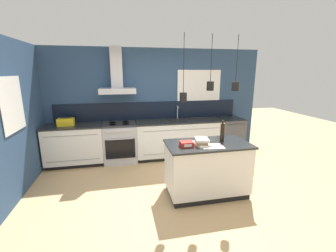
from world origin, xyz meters
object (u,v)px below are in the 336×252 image
Objects in this scene: oven_range at (120,142)px; bottle_on_island at (222,132)px; yellow_toolbox at (66,122)px; dishwasher at (229,135)px; red_supply_box at (186,144)px; book_stack at (201,142)px.

bottle_on_island is (1.69, -1.76, 0.61)m from oven_range.
dishwasher is at bearing -0.00° from yellow_toolbox.
red_supply_box is at bearing -168.79° from bottle_on_island.
dishwasher is (2.76, 0.00, -0.00)m from oven_range.
book_stack is 1.09× the size of yellow_toolbox.
dishwasher is 2.61m from red_supply_box.
yellow_toolbox reaches higher than book_stack.
yellow_toolbox is at bearing 148.08° from bottle_on_island.
yellow_toolbox is (-1.13, 0.00, 0.54)m from oven_range.
oven_range and dishwasher have the same top height.
oven_range is 2.49× the size of bottle_on_island.
oven_range is 2.32m from book_stack.
red_supply_box reaches higher than oven_range.
dishwasher is 2.49× the size of bottle_on_island.
dishwasher is 2.68× the size of yellow_toolbox.
red_supply_box is at bearing -132.44° from dishwasher.
bottle_on_island is 0.43m from book_stack.
bottle_on_island reaches higher than red_supply_box.
book_stack is (1.29, -1.87, 0.51)m from oven_range.
book_stack is (-0.40, -0.11, -0.11)m from bottle_on_island.
red_supply_box is (-1.73, -1.89, 0.50)m from dishwasher.
bottle_on_island is (-1.07, -1.76, 0.61)m from dishwasher.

